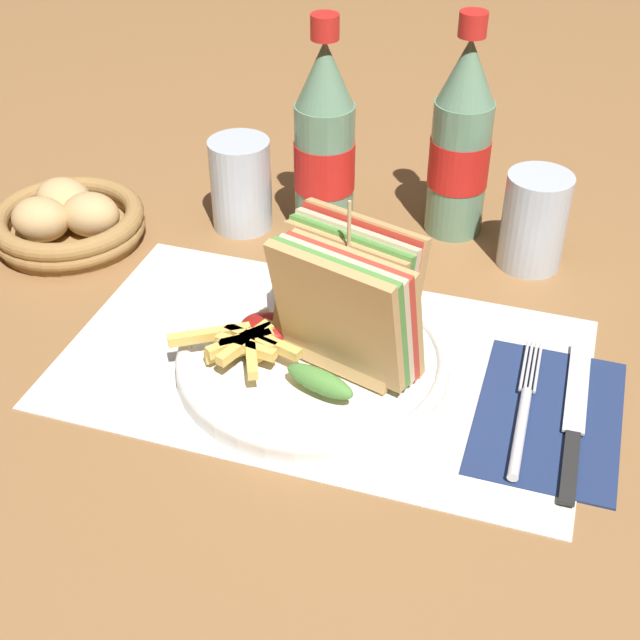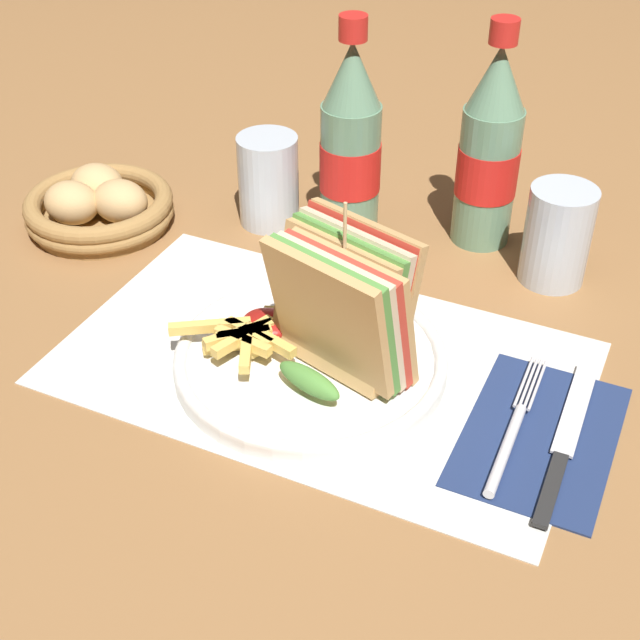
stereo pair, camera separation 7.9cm
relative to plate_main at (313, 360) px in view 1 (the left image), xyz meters
The scene contains 14 objects.
ground_plane 0.04m from the plate_main, 130.18° to the left, with size 4.00×4.00×0.00m, color olive.
placemat 0.01m from the plate_main, 57.25° to the left, with size 0.46×0.28×0.00m.
plate_main is the anchor object (origin of this frame).
club_sandwich 0.07m from the plate_main, ahead, with size 0.14×0.13×0.16m.
fries_pile 0.06m from the plate_main, 161.12° to the right, with size 0.12×0.10×0.02m.
ketchup_blob 0.05m from the plate_main, 168.43° to the left, with size 0.05×0.04×0.02m.
napkin 0.21m from the plate_main, ahead, with size 0.12×0.18×0.00m.
fork 0.19m from the plate_main, ahead, with size 0.02×0.17×0.01m.
knife 0.23m from the plate_main, ahead, with size 0.02×0.20×0.00m.
coke_bottle_near 0.25m from the plate_main, 105.20° to the left, with size 0.06×0.06×0.24m.
coke_bottle_far 0.30m from the plate_main, 75.63° to the left, with size 0.06×0.06×0.24m.
glass_near 0.29m from the plate_main, 55.51° to the left, with size 0.07×0.07×0.10m.
glass_far 0.27m from the plate_main, 125.48° to the left, with size 0.07×0.07×0.10m.
bread_basket 0.35m from the plate_main, 158.25° to the left, with size 0.16×0.16×0.06m.
Camera 1 is at (0.22, -0.61, 0.51)m, focal length 50.00 mm.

